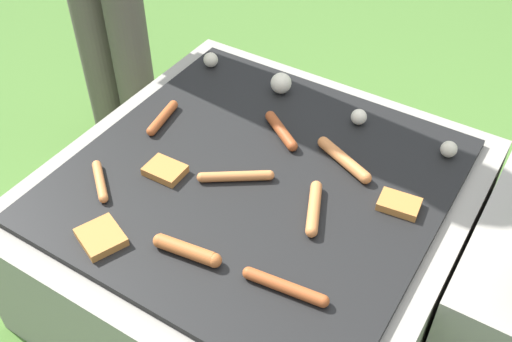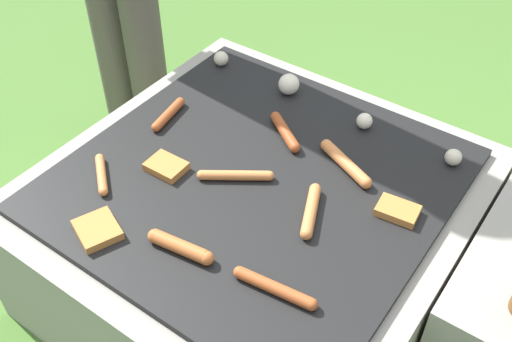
# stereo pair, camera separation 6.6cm
# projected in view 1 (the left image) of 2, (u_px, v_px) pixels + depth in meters

# --- Properties ---
(ground_plane) EXTENTS (14.00, 14.00, 0.00)m
(ground_plane) POSITION_uv_depth(u_px,v_px,m) (256.00, 280.00, 1.73)
(ground_plane) COLOR #47702D
(grill) EXTENTS (0.98, 0.98, 0.41)m
(grill) POSITION_uv_depth(u_px,v_px,m) (256.00, 234.00, 1.60)
(grill) COLOR gray
(grill) RESTS_ON ground_plane
(sausage_back_left) EXTENTS (0.16, 0.05, 0.03)m
(sausage_back_left) POSITION_uv_depth(u_px,v_px,m) (187.00, 250.00, 1.26)
(sausage_back_left) COLOR #B7602D
(sausage_back_left) RESTS_ON grill
(sausage_front_left) EXTENTS (0.19, 0.05, 0.03)m
(sausage_front_left) POSITION_uv_depth(u_px,v_px,m) (285.00, 287.00, 1.20)
(sausage_front_left) COLOR #A34C23
(sausage_front_left) RESTS_ON grill
(sausage_back_center) EXTENTS (0.14, 0.10, 0.03)m
(sausage_back_center) POSITION_uv_depth(u_px,v_px,m) (281.00, 131.00, 1.56)
(sausage_back_center) COLOR #93421E
(sausage_back_center) RESTS_ON grill
(sausage_back_right) EXTENTS (0.16, 0.12, 0.02)m
(sausage_back_right) POSITION_uv_depth(u_px,v_px,m) (236.00, 176.00, 1.44)
(sausage_back_right) COLOR #C6753D
(sausage_back_right) RESTS_ON grill
(sausage_front_center) EXTENTS (0.05, 0.15, 0.03)m
(sausage_front_center) POSITION_uv_depth(u_px,v_px,m) (163.00, 118.00, 1.60)
(sausage_front_center) COLOR #A34C23
(sausage_front_center) RESTS_ON grill
(sausage_front_right) EXTENTS (0.12, 0.10, 0.02)m
(sausage_front_right) POSITION_uv_depth(u_px,v_px,m) (100.00, 181.00, 1.43)
(sausage_front_right) COLOR #C6753D
(sausage_front_right) RESTS_ON grill
(sausage_mid_right) EXTENTS (0.08, 0.16, 0.03)m
(sausage_mid_right) POSITION_uv_depth(u_px,v_px,m) (314.00, 208.00, 1.36)
(sausage_mid_right) COLOR #C6753D
(sausage_mid_right) RESTS_ON grill
(sausage_mid_left) EXTENTS (0.18, 0.09, 0.03)m
(sausage_mid_left) POSITION_uv_depth(u_px,v_px,m) (344.00, 160.00, 1.48)
(sausage_mid_left) COLOR #C6753D
(sausage_mid_left) RESTS_ON grill
(bread_slice_left) EXTENTS (0.10, 0.07, 0.02)m
(bread_slice_left) POSITION_uv_depth(u_px,v_px,m) (399.00, 204.00, 1.37)
(bread_slice_left) COLOR #B27033
(bread_slice_left) RESTS_ON grill
(bread_slice_right) EXTENTS (0.10, 0.07, 0.02)m
(bread_slice_right) POSITION_uv_depth(u_px,v_px,m) (165.00, 170.00, 1.46)
(bread_slice_right) COLOR #B27033
(bread_slice_right) RESTS_ON grill
(bread_slice_center) EXTENTS (0.12, 0.12, 0.02)m
(bread_slice_center) POSITION_uv_depth(u_px,v_px,m) (101.00, 237.00, 1.30)
(bread_slice_center) COLOR #B27033
(bread_slice_center) RESTS_ON grill
(mushroom_row) EXTENTS (0.79, 0.07, 0.06)m
(mushroom_row) POSITION_uv_depth(u_px,v_px,m) (304.00, 94.00, 1.66)
(mushroom_row) COLOR beige
(mushroom_row) RESTS_ON grill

